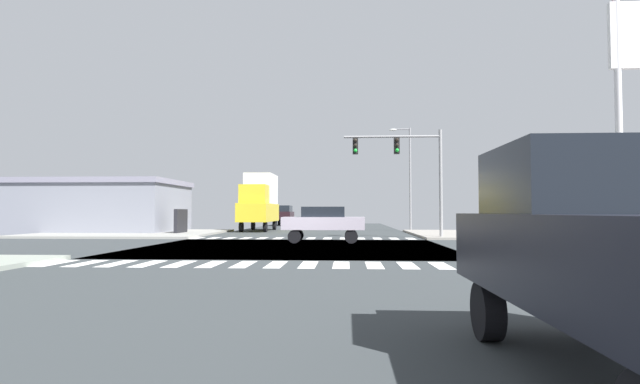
# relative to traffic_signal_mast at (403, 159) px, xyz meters

# --- Properties ---
(ground) EXTENTS (90.00, 90.00, 0.05)m
(ground) POSITION_rel_traffic_signal_mast_xyz_m (-5.81, -7.25, -4.85)
(ground) COLOR #313638
(sidewalk_corner_ne) EXTENTS (12.00, 12.00, 0.14)m
(sidewalk_corner_ne) POSITION_rel_traffic_signal_mast_xyz_m (7.19, 4.75, -4.76)
(sidewalk_corner_ne) COLOR gray
(sidewalk_corner_ne) RESTS_ON ground
(sidewalk_corner_nw) EXTENTS (12.00, 12.00, 0.14)m
(sidewalk_corner_nw) POSITION_rel_traffic_signal_mast_xyz_m (-18.81, 4.75, -4.76)
(sidewalk_corner_nw) COLOR gray
(sidewalk_corner_nw) RESTS_ON ground
(crosswalk_near) EXTENTS (13.50, 2.00, 0.01)m
(crosswalk_near) POSITION_rel_traffic_signal_mast_xyz_m (-6.06, -14.55, -4.82)
(crosswalk_near) COLOR white
(crosswalk_near) RESTS_ON ground
(crosswalk_far) EXTENTS (13.50, 2.00, 0.01)m
(crosswalk_far) POSITION_rel_traffic_signal_mast_xyz_m (-6.06, 0.05, -4.82)
(crosswalk_far) COLOR white
(crosswalk_far) RESTS_ON ground
(traffic_signal_mast) EXTENTS (5.91, 0.55, 6.57)m
(traffic_signal_mast) POSITION_rel_traffic_signal_mast_xyz_m (0.00, 0.00, 0.00)
(traffic_signal_mast) COLOR gray
(traffic_signal_mast) RESTS_ON ground
(gas_station_sign) EXTENTS (1.60, 0.20, 8.77)m
(gas_station_sign) POSITION_rel_traffic_signal_mast_xyz_m (4.42, -16.19, 1.28)
(gas_station_sign) COLOR silver
(gas_station_sign) RESTS_ON ground
(street_lamp) EXTENTS (1.78, 0.32, 8.55)m
(street_lamp) POSITION_rel_traffic_signal_mast_xyz_m (1.61, 10.81, 0.25)
(street_lamp) COLOR gray
(street_lamp) RESTS_ON ground
(bank_building) EXTENTS (15.27, 8.25, 4.06)m
(bank_building) POSITION_rel_traffic_signal_mast_xyz_m (-23.38, 7.38, -2.79)
(bank_building) COLOR gray
(bank_building) RESTS_ON ground
(suv_farside_1) EXTENTS (1.96, 4.60, 2.34)m
(suv_farside_1) POSITION_rel_traffic_signal_mast_xyz_m (-10.81, 27.50, -3.43)
(suv_farside_1) COLOR black
(suv_farside_1) RESTS_ON ground
(pickup_crossing_2) EXTENTS (2.00, 5.10, 2.35)m
(pickup_crossing_2) POSITION_rel_traffic_signal_mast_xyz_m (-0.81, -24.63, -3.54)
(pickup_crossing_2) COLOR black
(pickup_crossing_2) RESTS_ON ground
(sedan_queued_1) EXTENTS (4.30, 1.80, 1.88)m
(sedan_queued_1) POSITION_rel_traffic_signal_mast_xyz_m (-4.63, -3.75, -3.71)
(sedan_queued_1) COLOR black
(sedan_queued_1) RESTS_ON ground
(box_truck_trailing_1) EXTENTS (2.40, 7.20, 4.85)m
(box_truck_trailing_1) POSITION_rel_traffic_signal_mast_xyz_m (-10.81, 11.44, -2.26)
(box_truck_trailing_1) COLOR black
(box_truck_trailing_1) RESTS_ON ground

